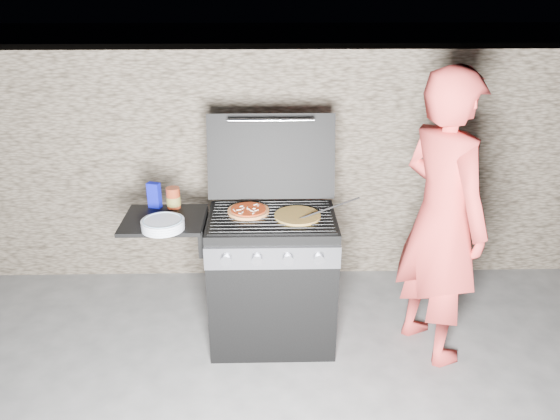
{
  "coord_description": "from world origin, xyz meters",
  "views": [
    {
      "loc": [
        -0.02,
        -3.09,
        2.3
      ],
      "look_at": [
        0.05,
        0.0,
        0.95
      ],
      "focal_mm": 35.0,
      "sensor_mm": 36.0,
      "label": 1
    }
  ],
  "objects_px": {
    "gas_grill": "(234,280)",
    "person": "(442,219)",
    "sauce_jar": "(173,198)",
    "pizza_topped": "(248,210)"
  },
  "relations": [
    {
      "from": "pizza_topped",
      "to": "gas_grill",
      "type": "bearing_deg",
      "value": -151.13
    },
    {
      "from": "gas_grill",
      "to": "person",
      "type": "xyz_separation_m",
      "value": [
        1.28,
        -0.11,
        0.47
      ]
    },
    {
      "from": "person",
      "to": "pizza_topped",
      "type": "bearing_deg",
      "value": 57.98
    },
    {
      "from": "person",
      "to": "sauce_jar",
      "type": "bearing_deg",
      "value": 56.64
    },
    {
      "from": "gas_grill",
      "to": "sauce_jar",
      "type": "relative_size",
      "value": 9.79
    },
    {
      "from": "gas_grill",
      "to": "sauce_jar",
      "type": "distance_m",
      "value": 0.66
    },
    {
      "from": "person",
      "to": "gas_grill",
      "type": "bearing_deg",
      "value": 61.11
    },
    {
      "from": "gas_grill",
      "to": "person",
      "type": "distance_m",
      "value": 1.37
    },
    {
      "from": "pizza_topped",
      "to": "person",
      "type": "distance_m",
      "value": 1.19
    },
    {
      "from": "gas_grill",
      "to": "person",
      "type": "bearing_deg",
      "value": -4.86
    }
  ]
}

